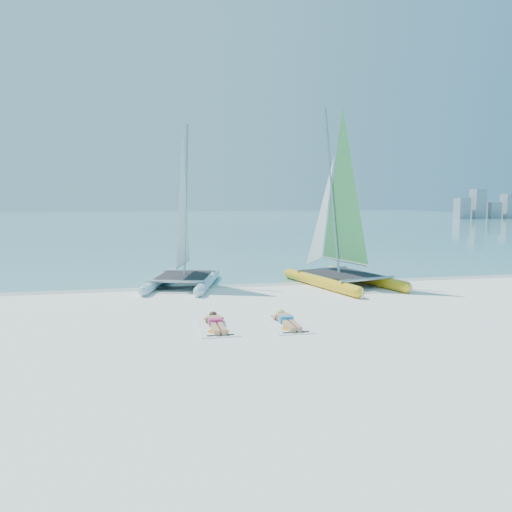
% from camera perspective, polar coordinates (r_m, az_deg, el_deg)
% --- Properties ---
extents(ground, '(140.00, 140.00, 0.00)m').
position_cam_1_polar(ground, '(14.98, 3.03, -6.70)').
color(ground, white).
rests_on(ground, ground).
extents(sea, '(140.00, 115.00, 0.01)m').
position_cam_1_polar(sea, '(77.26, -9.06, 3.98)').
color(sea, '#74C2BC').
rests_on(sea, ground).
extents(wet_sand_strip, '(140.00, 1.40, 0.01)m').
position_cam_1_polar(wet_sand_strip, '(20.24, -0.97, -3.19)').
color(wet_sand_strip, beige).
rests_on(wet_sand_strip, ground).
extents(distant_skyline, '(14.00, 2.00, 5.00)m').
position_cam_1_polar(distant_skyline, '(95.36, 25.32, 5.07)').
color(distant_skyline, '#A5ABB5').
rests_on(distant_skyline, ground).
extents(catamaran_blue, '(3.51, 5.31, 6.65)m').
position_cam_1_polar(catamaran_blue, '(19.81, -8.34, 2.31)').
color(catamaran_blue, '#ABD1E1').
rests_on(catamaran_blue, ground).
extents(catamaran_yellow, '(3.82, 5.96, 7.39)m').
position_cam_1_polar(catamaran_yellow, '(20.43, 9.12, 3.39)').
color(catamaran_yellow, yellow).
rests_on(catamaran_yellow, ground).
extents(towel_a, '(1.00, 1.85, 0.02)m').
position_cam_1_polar(towel_a, '(13.45, -4.50, -8.22)').
color(towel_a, white).
rests_on(towel_a, ground).
extents(sunbather_a, '(0.37, 1.73, 0.26)m').
position_cam_1_polar(sunbather_a, '(13.61, -4.61, -7.57)').
color(sunbather_a, tan).
rests_on(sunbather_a, towel_a).
extents(towel_b, '(1.00, 1.85, 0.02)m').
position_cam_1_polar(towel_b, '(13.72, 3.72, -7.92)').
color(towel_b, white).
rests_on(towel_b, ground).
extents(sunbather_b, '(0.37, 1.73, 0.26)m').
position_cam_1_polar(sunbather_b, '(13.87, 3.51, -7.29)').
color(sunbather_b, tan).
rests_on(sunbather_b, towel_b).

